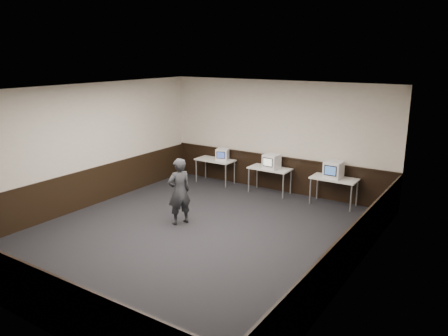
# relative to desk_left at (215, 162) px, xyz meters

# --- Properties ---
(floor) EXTENTS (8.00, 8.00, 0.00)m
(floor) POSITION_rel_desk_left_xyz_m (1.90, -3.60, -0.68)
(floor) COLOR black
(floor) RESTS_ON ground
(ceiling) EXTENTS (8.00, 8.00, 0.00)m
(ceiling) POSITION_rel_desk_left_xyz_m (1.90, -3.60, 2.52)
(ceiling) COLOR white
(ceiling) RESTS_ON back_wall
(back_wall) EXTENTS (7.00, 0.00, 7.00)m
(back_wall) POSITION_rel_desk_left_xyz_m (1.90, 0.40, 0.92)
(back_wall) COLOR beige
(back_wall) RESTS_ON ground
(front_wall) EXTENTS (7.00, 0.00, 7.00)m
(front_wall) POSITION_rel_desk_left_xyz_m (1.90, -7.60, 0.92)
(front_wall) COLOR beige
(front_wall) RESTS_ON ground
(left_wall) EXTENTS (0.00, 8.00, 8.00)m
(left_wall) POSITION_rel_desk_left_xyz_m (-1.60, -3.60, 0.92)
(left_wall) COLOR beige
(left_wall) RESTS_ON ground
(right_wall) EXTENTS (0.00, 8.00, 8.00)m
(right_wall) POSITION_rel_desk_left_xyz_m (5.40, -3.60, 0.92)
(right_wall) COLOR beige
(right_wall) RESTS_ON ground
(wainscot_back) EXTENTS (6.98, 0.04, 1.00)m
(wainscot_back) POSITION_rel_desk_left_xyz_m (1.90, 0.38, -0.18)
(wainscot_back) COLOR black
(wainscot_back) RESTS_ON back_wall
(wainscot_front) EXTENTS (6.98, 0.04, 1.00)m
(wainscot_front) POSITION_rel_desk_left_xyz_m (1.90, -7.58, -0.18)
(wainscot_front) COLOR black
(wainscot_front) RESTS_ON front_wall
(wainscot_left) EXTENTS (0.04, 7.98, 1.00)m
(wainscot_left) POSITION_rel_desk_left_xyz_m (-1.58, -3.60, -0.18)
(wainscot_left) COLOR black
(wainscot_left) RESTS_ON left_wall
(wainscot_right) EXTENTS (0.04, 7.98, 1.00)m
(wainscot_right) POSITION_rel_desk_left_xyz_m (5.38, -3.60, -0.18)
(wainscot_right) COLOR black
(wainscot_right) RESTS_ON right_wall
(wainscot_rail) EXTENTS (6.98, 0.06, 0.04)m
(wainscot_rail) POSITION_rel_desk_left_xyz_m (1.90, 0.36, 0.34)
(wainscot_rail) COLOR black
(wainscot_rail) RESTS_ON wainscot_back
(desk_left) EXTENTS (1.20, 0.60, 0.75)m
(desk_left) POSITION_rel_desk_left_xyz_m (0.00, 0.00, 0.00)
(desk_left) COLOR silver
(desk_left) RESTS_ON ground
(desk_center) EXTENTS (1.20, 0.60, 0.75)m
(desk_center) POSITION_rel_desk_left_xyz_m (1.90, 0.00, 0.00)
(desk_center) COLOR silver
(desk_center) RESTS_ON ground
(desk_right) EXTENTS (1.20, 0.60, 0.75)m
(desk_right) POSITION_rel_desk_left_xyz_m (3.80, 0.00, 0.00)
(desk_right) COLOR silver
(desk_right) RESTS_ON ground
(emac_left) EXTENTS (0.45, 0.47, 0.36)m
(emac_left) POSITION_rel_desk_left_xyz_m (0.24, 0.04, 0.25)
(emac_left) COLOR white
(emac_left) RESTS_ON desk_left
(emac_center) EXTENTS (0.43, 0.46, 0.41)m
(emac_center) POSITION_rel_desk_left_xyz_m (1.97, -0.04, 0.28)
(emac_center) COLOR white
(emac_center) RESTS_ON desk_center
(emac_right) EXTENTS (0.45, 0.49, 0.44)m
(emac_right) POSITION_rel_desk_left_xyz_m (3.76, 0.00, 0.29)
(emac_right) COLOR white
(emac_right) RESTS_ON desk_right
(person) EXTENTS (0.59, 0.69, 1.59)m
(person) POSITION_rel_desk_left_xyz_m (1.20, -3.25, 0.12)
(person) COLOR #26272C
(person) RESTS_ON ground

